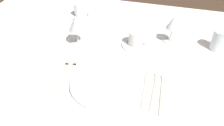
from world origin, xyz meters
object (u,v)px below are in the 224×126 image
object	(u,v)px
spoon_dessert	(163,88)
coffee_cup_left	(81,9)
dinner_knife	(146,88)
wine_glass_left	(76,24)
drink_tumbler	(218,41)
coffee_cup_right	(137,38)
fork_inner	(62,73)
spoon_soup	(156,85)
dinner_plate	(104,84)
wine_glass_centre	(173,24)
fork_outer	(69,74)

from	to	relation	value
spoon_dessert	coffee_cup_left	xyz separation A→B (m)	(-0.52, 0.46, 0.05)
dinner_knife	wine_glass_left	bearing A→B (deg)	148.58
drink_tumbler	coffee_cup_right	bearing A→B (deg)	-169.48
fork_inner	spoon_soup	distance (m)	0.40
dinner_plate	spoon_soup	distance (m)	0.21
coffee_cup_right	wine_glass_centre	distance (m)	0.19
fork_outer	spoon_dessert	xyz separation A→B (m)	(0.39, 0.02, 0.00)
fork_inner	coffee_cup_right	xyz separation A→B (m)	(0.27, 0.28, 0.04)
spoon_dessert	wine_glass_centre	world-z (taller)	wine_glass_centre
fork_outer	wine_glass_left	size ratio (longest dim) A/B	1.46
drink_tumbler	fork_outer	bearing A→B (deg)	-150.26
coffee_cup_left	dinner_plate	bearing A→B (deg)	-60.49
wine_glass_centre	fork_outer	bearing A→B (deg)	-137.81
spoon_soup	coffee_cup_left	bearing A→B (deg)	136.84
fork_outer	fork_inner	distance (m)	0.03
dinner_plate	spoon_soup	xyz separation A→B (m)	(0.20, 0.05, -0.01)
fork_inner	spoon_soup	bearing A→B (deg)	4.24
dinner_plate	drink_tumbler	size ratio (longest dim) A/B	2.69
drink_tumbler	spoon_dessert	bearing A→B (deg)	-124.10
spoon_soup	spoon_dessert	world-z (taller)	same
dinner_plate	dinner_knife	size ratio (longest dim) A/B	1.27
spoon_soup	fork_outer	bearing A→B (deg)	-175.11
dinner_knife	wine_glass_left	xyz separation A→B (m)	(-0.37, 0.23, 0.11)
fork_inner	spoon_dessert	bearing A→B (deg)	2.88
spoon_soup	coffee_cup_right	xyz separation A→B (m)	(-0.12, 0.25, 0.04)
coffee_cup_right	fork_inner	bearing A→B (deg)	-133.96
drink_tumbler	wine_glass_centre	bearing A→B (deg)	177.66
dinner_plate	fork_inner	bearing A→B (deg)	173.39
dinner_plate	spoon_dessert	bearing A→B (deg)	10.86
fork_outer	coffee_cup_right	bearing A→B (deg)	49.70
dinner_plate	spoon_dessert	world-z (taller)	dinner_plate
fork_inner	coffee_cup_left	size ratio (longest dim) A/B	2.13
dinner_plate	fork_outer	distance (m)	0.17
drink_tumbler	fork_inner	bearing A→B (deg)	-151.58
coffee_cup_left	wine_glass_centre	size ratio (longest dim) A/B	0.69
wine_glass_centre	drink_tumbler	distance (m)	0.22
dinner_plate	dinner_knife	world-z (taller)	dinner_plate
coffee_cup_right	wine_glass_centre	size ratio (longest dim) A/B	0.69
fork_outer	wine_glass_centre	world-z (taller)	wine_glass_centre
dinner_plate	wine_glass_centre	world-z (taller)	wine_glass_centre
spoon_soup	wine_glass_centre	distance (m)	0.34
fork_outer	drink_tumbler	world-z (taller)	drink_tumbler
fork_inner	wine_glass_centre	size ratio (longest dim) A/B	1.47
fork_outer	spoon_soup	distance (m)	0.36
fork_outer	coffee_cup_left	xyz separation A→B (m)	(-0.12, 0.49, 0.05)
coffee_cup_right	wine_glass_left	xyz separation A→B (m)	(-0.28, -0.05, 0.06)
fork_outer	dinner_plate	bearing A→B (deg)	-7.22
dinner_knife	spoon_soup	xyz separation A→B (m)	(0.04, 0.03, -0.00)
spoon_dessert	wine_glass_left	xyz separation A→B (m)	(-0.44, 0.21, 0.11)
spoon_dessert	coffee_cup_left	size ratio (longest dim) A/B	2.31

